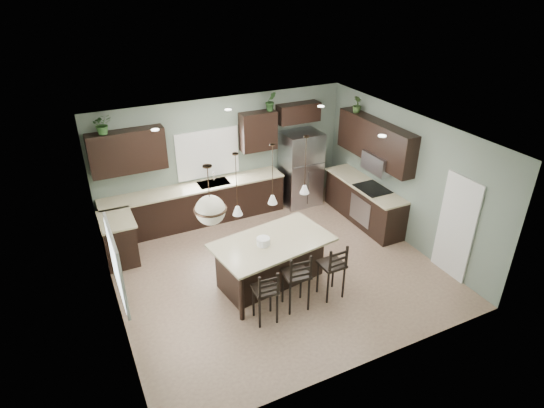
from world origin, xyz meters
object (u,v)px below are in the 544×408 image
(serving_dish, at_px, (263,241))
(plant_back_left, at_px, (102,124))
(bar_stool_right, at_px, (331,270))
(refrigerator, at_px, (301,169))
(bar_stool_center, at_px, (296,280))
(bar_stool_left, at_px, (265,295))
(kitchen_island, at_px, (272,262))

(serving_dish, height_order, plant_back_left, plant_back_left)
(bar_stool_right, distance_m, plant_back_left, 5.22)
(refrigerator, distance_m, bar_stool_center, 3.99)
(bar_stool_center, relative_size, bar_stool_right, 1.03)
(serving_dish, height_order, bar_stool_left, serving_dish)
(bar_stool_center, xyz_separation_m, plant_back_left, (-2.36, 3.68, 2.02))
(serving_dish, bearing_deg, bar_stool_left, -113.20)
(refrigerator, bearing_deg, bar_stool_center, -120.14)
(refrigerator, height_order, bar_stool_center, refrigerator)
(serving_dish, bearing_deg, bar_stool_right, -37.54)
(bar_stool_left, bearing_deg, bar_stool_right, 7.67)
(refrigerator, xyz_separation_m, kitchen_island, (-2.06, -2.66, -0.46))
(bar_stool_left, distance_m, bar_stool_right, 1.34)
(refrigerator, distance_m, bar_stool_left, 4.40)
(bar_stool_center, relative_size, plant_back_left, 2.86)
(bar_stool_left, distance_m, bar_stool_center, 0.63)
(refrigerator, distance_m, serving_dish, 3.51)
(bar_stool_center, xyz_separation_m, bar_stool_right, (0.72, -0.00, -0.02))
(bar_stool_left, height_order, bar_stool_center, bar_stool_center)
(refrigerator, xyz_separation_m, bar_stool_left, (-2.62, -3.52, -0.40))
(kitchen_island, bearing_deg, refrigerator, 43.49)
(kitchen_island, xyz_separation_m, bar_stool_left, (-0.55, -0.86, 0.06))
(serving_dish, distance_m, bar_stool_center, 0.90)
(plant_back_left, bearing_deg, refrigerator, -3.20)
(kitchen_island, distance_m, bar_stool_left, 1.02)
(kitchen_island, height_order, bar_stool_right, bar_stool_right)
(bar_stool_center, bearing_deg, refrigerator, 65.80)
(bar_stool_center, bearing_deg, plant_back_left, 128.60)
(kitchen_island, relative_size, bar_stool_right, 1.91)
(bar_stool_center, distance_m, plant_back_left, 4.82)
(bar_stool_left, relative_size, bar_stool_center, 0.91)
(kitchen_island, distance_m, bar_stool_center, 0.79)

